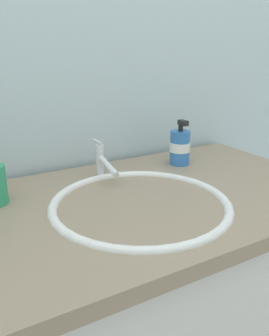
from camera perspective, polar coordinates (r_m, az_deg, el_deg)
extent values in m
cube|color=silver|center=(1.18, -10.51, 18.16)|extent=(2.44, 0.04, 2.40)
cube|color=silver|center=(1.18, -1.34, -24.74)|extent=(1.19, 0.60, 0.79)
cube|color=gray|center=(0.94, -1.54, -6.31)|extent=(1.24, 0.64, 0.04)
ellipsoid|color=white|center=(0.94, 0.93, -8.49)|extent=(0.41, 0.41, 0.09)
torus|color=white|center=(0.91, 0.95, -5.87)|extent=(0.47, 0.47, 0.02)
cylinder|color=#595B60|center=(0.96, 0.92, -10.79)|extent=(0.03, 0.03, 0.01)
cylinder|color=silver|center=(1.10, -5.55, 1.15)|extent=(0.02, 0.02, 0.10)
cylinder|color=silver|center=(1.05, -4.30, 0.40)|extent=(0.02, 0.11, 0.04)
cylinder|color=silver|center=(1.09, -5.98, 4.25)|extent=(0.01, 0.05, 0.01)
cylinder|color=#3372BF|center=(1.22, 7.28, 3.25)|extent=(0.07, 0.07, 0.12)
cylinder|color=black|center=(1.20, 7.41, 6.38)|extent=(0.02, 0.02, 0.02)
cube|color=black|center=(1.19, 7.81, 7.21)|extent=(0.02, 0.04, 0.02)
cylinder|color=white|center=(1.21, 7.29, 3.41)|extent=(0.07, 0.07, 0.03)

